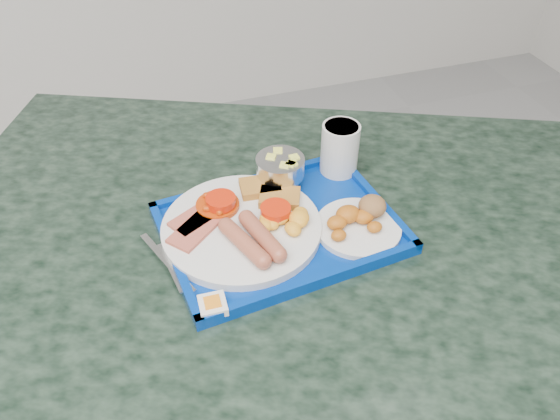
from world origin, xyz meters
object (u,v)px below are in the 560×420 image
object	(u,v)px
bread_plate	(359,221)
fruit_bowl	(280,167)
tray	(280,229)
main_plate	(247,223)
juice_cup	(340,147)
table	(277,304)

from	to	relation	value
bread_plate	fruit_bowl	size ratio (longest dim) A/B	1.63
tray	main_plate	xyz separation A→B (m)	(-0.06, 0.01, 0.02)
tray	juice_cup	world-z (taller)	juice_cup
fruit_bowl	juice_cup	world-z (taller)	juice_cup
table	bread_plate	size ratio (longest dim) A/B	10.11
table	main_plate	xyz separation A→B (m)	(-0.05, 0.01, 0.23)
bread_plate	table	bearing A→B (deg)	160.08
table	juice_cup	size ratio (longest dim) A/B	14.88
table	main_plate	distance (m)	0.24
table	main_plate	bearing A→B (deg)	172.37
tray	bread_plate	distance (m)	0.14
fruit_bowl	juice_cup	size ratio (longest dim) A/B	0.90
table	fruit_bowl	xyz separation A→B (m)	(0.04, 0.11, 0.26)
bread_plate	fruit_bowl	world-z (taller)	fruit_bowl
table	main_plate	world-z (taller)	main_plate
tray	juice_cup	distance (m)	0.21
bread_plate	juice_cup	distance (m)	0.17
bread_plate	fruit_bowl	distance (m)	0.18
main_plate	fruit_bowl	xyz separation A→B (m)	(0.09, 0.10, 0.03)
tray	fruit_bowl	xyz separation A→B (m)	(0.04, 0.11, 0.05)
main_plate	fruit_bowl	world-z (taller)	fruit_bowl
tray	fruit_bowl	distance (m)	0.13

